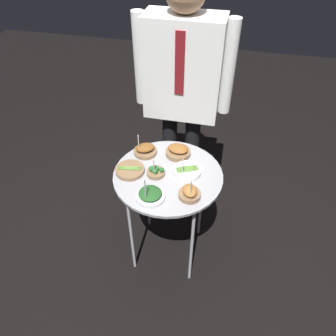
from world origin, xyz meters
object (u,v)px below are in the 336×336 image
bowl_broccoli_near_rim (156,172)px  waiter_figure (183,80)px  bowl_roast_front_right (145,150)px  bowl_asparagus_back_right (187,171)px  bowl_roast_mid_left (190,193)px  serving_cart (168,181)px  bowl_spinach_back_left (150,195)px  bowl_asparagus_front_left (130,170)px  bowl_roast_center (178,151)px

bowl_broccoli_near_rim → waiter_figure: size_ratio=0.08×
waiter_figure → bowl_roast_front_right: bearing=-113.7°
bowl_broccoli_near_rim → bowl_asparagus_back_right: bearing=17.2°
bowl_roast_front_right → bowl_roast_mid_left: size_ratio=1.02×
serving_cart → bowl_roast_mid_left: 0.24m
bowl_spinach_back_left → waiter_figure: (0.03, 0.76, 0.32)m
serving_cart → bowl_roast_front_right: (-0.19, 0.16, 0.09)m
bowl_asparagus_front_left → waiter_figure: 0.69m
bowl_roast_mid_left → bowl_roast_front_right: bearing=137.8°
bowl_roast_mid_left → bowl_roast_center: size_ratio=0.96×
serving_cart → bowl_asparagus_front_left: 0.24m
bowl_roast_front_right → waiter_figure: size_ratio=0.09×
bowl_roast_mid_left → bowl_roast_center: 0.38m
bowl_asparagus_back_right → bowl_spinach_back_left: (-0.16, -0.25, 0.01)m
bowl_broccoli_near_rim → bowl_roast_mid_left: bearing=-30.2°
serving_cart → bowl_roast_front_right: size_ratio=4.94×
bowl_roast_mid_left → bowl_asparagus_back_right: 0.20m
bowl_broccoli_near_rim → bowl_roast_front_right: 0.22m
waiter_figure → serving_cart: bearing=-87.4°
bowl_spinach_back_left → bowl_roast_center: bearing=80.0°
bowl_asparagus_front_left → bowl_roast_center: 0.34m
bowl_asparagus_front_left → bowl_asparagus_back_right: bearing=11.2°
serving_cart → bowl_broccoli_near_rim: (-0.07, -0.02, 0.08)m
bowl_asparagus_back_right → waiter_figure: size_ratio=0.10×
bowl_roast_center → waiter_figure: waiter_figure is taller
bowl_spinach_back_left → bowl_asparagus_back_right: bearing=57.5°
bowl_roast_front_right → bowl_asparagus_front_left: size_ratio=0.89×
bowl_roast_front_right → bowl_roast_center: bowl_roast_front_right is taller
serving_cart → waiter_figure: bearing=92.6°
bowl_broccoli_near_rim → waiter_figure: bearing=85.1°
bowl_spinach_back_left → bowl_roast_center: size_ratio=1.12×
serving_cart → waiter_figure: waiter_figure is taller
bowl_broccoli_near_rim → bowl_asparagus_front_left: bearing=-175.9°
bowl_roast_front_right → bowl_asparagus_front_left: bowl_roast_front_right is taller
bowl_roast_center → bowl_broccoli_near_rim: bearing=-113.2°
bowl_broccoli_near_rim → bowl_roast_front_right: (-0.12, 0.18, 0.01)m
bowl_roast_front_right → bowl_roast_mid_left: bowl_roast_front_right is taller
serving_cart → waiter_figure: (-0.02, 0.54, 0.41)m
serving_cart → bowl_roast_mid_left: bowl_roast_mid_left is taller
bowl_asparagus_front_left → bowl_roast_center: bearing=42.2°
serving_cart → bowl_asparagus_front_left: bowl_asparagus_front_left is taller
bowl_roast_center → bowl_spinach_back_left: bearing=-100.0°
bowl_roast_center → bowl_roast_mid_left: bearing=-68.4°
bowl_asparagus_back_right → bowl_roast_front_right: bearing=157.2°
bowl_spinach_back_left → bowl_roast_front_right: bearing=110.0°
bowl_roast_front_right → bowl_spinach_back_left: (0.14, -0.38, -0.00)m
bowl_roast_mid_left → waiter_figure: 0.79m
bowl_spinach_back_left → bowl_asparagus_front_left: size_ratio=1.01×
serving_cart → bowl_roast_mid_left: (0.16, -0.15, 0.09)m
bowl_roast_front_right → bowl_roast_mid_left: bearing=-42.2°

